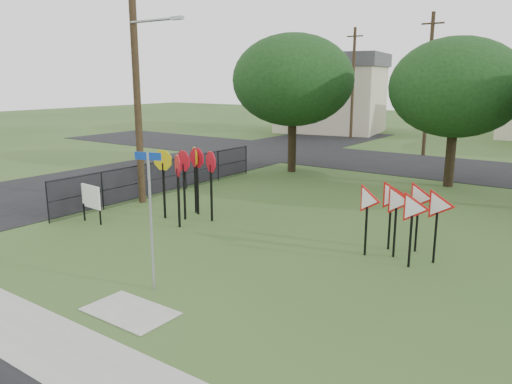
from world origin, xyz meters
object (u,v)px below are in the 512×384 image
info_board (91,198)px  street_name_sign (151,213)px  stop_sign_cluster (188,168)px  yield_sign_cluster (404,204)px

info_board → street_name_sign: bearing=-24.2°
stop_sign_cluster → yield_sign_cluster: 7.61m
street_name_sign → info_board: size_ratio=2.46×
yield_sign_cluster → stop_sign_cluster: bearing=-175.9°
stop_sign_cluster → yield_sign_cluster: bearing=4.1°
street_name_sign → yield_sign_cluster: (4.02, 5.60, -0.32)m
stop_sign_cluster → yield_sign_cluster: size_ratio=0.94×
street_name_sign → stop_sign_cluster: (-3.56, 5.05, -0.02)m
stop_sign_cluster → info_board: stop_sign_cluster is taller
yield_sign_cluster → info_board: size_ratio=1.99×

